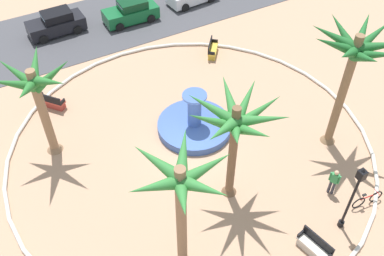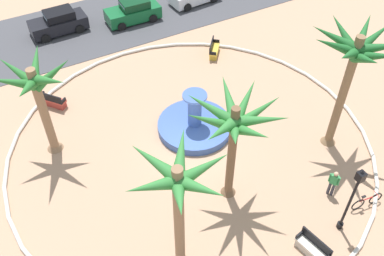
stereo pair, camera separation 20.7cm
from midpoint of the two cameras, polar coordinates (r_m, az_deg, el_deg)
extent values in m
plane|color=tan|center=(23.74, 0.10, -2.39)|extent=(80.00, 80.00, 0.00)
torus|color=silver|center=(23.67, 0.10, -2.23)|extent=(19.57, 19.57, 0.20)
cube|color=#424247|center=(34.15, -11.71, 13.18)|extent=(48.00, 8.00, 0.03)
cylinder|color=#38569E|center=(24.51, 0.58, 0.25)|extent=(4.15, 4.15, 0.45)
cylinder|color=teal|center=(24.54, 0.58, 0.18)|extent=(3.65, 3.65, 0.34)
cylinder|color=#38569E|center=(23.68, 0.60, 2.32)|extent=(0.75, 0.75, 1.95)
cylinder|color=#3D5FAD|center=(23.00, 0.62, 4.23)|extent=(1.33, 1.33, 0.12)
cylinder|color=#8E6B4C|center=(22.96, -18.53, 1.98)|extent=(0.46, 0.46, 5.30)
cone|color=#8E6B4C|center=(24.57, -17.27, -2.13)|extent=(0.87, 0.87, 0.50)
cone|color=#28702D|center=(21.69, -17.53, 6.77)|extent=(2.09, 0.69, 1.56)
cone|color=#28702D|center=(22.31, -19.49, 8.04)|extent=(1.38, 2.19, 1.21)
cone|color=#28702D|center=(22.21, -21.64, 6.90)|extent=(1.67, 2.06, 1.37)
cone|color=#28702D|center=(21.68, -22.19, 5.55)|extent=(2.15, 0.79, 1.44)
cone|color=#28702D|center=(20.84, -20.50, 4.78)|extent=(1.49, 2.16, 1.24)
cone|color=#28702D|center=(20.88, -17.98, 5.88)|extent=(1.64, 2.11, 1.11)
cylinder|color=brown|center=(22.94, 19.31, 4.11)|extent=(0.43, 0.43, 6.73)
cone|color=brown|center=(24.97, 17.65, -1.31)|extent=(0.82, 0.82, 0.50)
cone|color=#1E6028|center=(22.04, 22.95, 10.90)|extent=(2.34, 0.77, 1.32)
cone|color=#1E6028|center=(22.16, 21.78, 11.56)|extent=(2.22, 1.76, 1.27)
cone|color=#1E6028|center=(21.89, 19.48, 11.51)|extent=(0.74, 2.32, 1.43)
cone|color=#1E6028|center=(21.24, 18.42, 11.11)|extent=(1.86, 2.17, 1.22)
cone|color=#1E6028|center=(20.85, 18.58, 10.08)|extent=(2.33, 1.39, 1.39)
cone|color=#1E6028|center=(20.42, 20.09, 8.90)|extent=(2.33, 1.43, 1.37)
cone|color=#1E6028|center=(20.61, 22.01, 8.26)|extent=(1.43, 2.27, 1.57)
cone|color=#1E6028|center=(21.02, 23.35, 8.61)|extent=(1.09, 2.31, 1.56)
cone|color=#1E6028|center=(21.42, 24.04, 9.66)|extent=(2.06, 2.00, 1.24)
cylinder|color=brown|center=(19.70, 5.49, -3.44)|extent=(0.39, 0.39, 5.57)
cone|color=brown|center=(21.64, 5.04, -7.92)|extent=(0.74, 0.74, 0.50)
cone|color=#337F38|center=(18.48, 8.79, 2.06)|extent=(2.33, 0.86, 1.58)
cone|color=#337F38|center=(18.79, 7.23, 3.33)|extent=(2.23, 1.75, 1.49)
cone|color=#337F38|center=(18.74, 5.10, 3.93)|extent=(1.22, 2.41, 1.26)
cone|color=#337F38|center=(18.23, 2.82, 2.56)|extent=(1.88, 2.19, 1.32)
cone|color=#337F38|center=(17.88, 2.88, 0.87)|extent=(2.34, 1.22, 1.59)
cone|color=#337F38|center=(17.29, 4.25, -0.34)|extent=(2.34, 1.58, 1.28)
cone|color=#337F38|center=(17.38, 5.96, -0.98)|extent=(1.71, 2.21, 1.59)
cone|color=#337F38|center=(17.58, 7.99, -0.58)|extent=(0.78, 2.32, 1.60)
cone|color=#337F38|center=(17.93, 9.38, 1.04)|extent=(2.08, 2.02, 1.30)
cylinder|color=#8E6B4C|center=(17.03, -1.34, -12.14)|extent=(0.41, 0.41, 6.28)
cone|color=#337F38|center=(15.00, 1.84, -5.27)|extent=(2.12, 0.83, 1.25)
cone|color=#337F38|center=(15.36, -1.09, -3.41)|extent=(1.63, 2.02, 1.16)
cone|color=#337F38|center=(15.08, -4.55, -4.40)|extent=(1.47, 2.09, 1.04)
cone|color=#337F38|center=(14.52, -4.79, -7.60)|extent=(2.08, 0.61, 1.20)
cone|color=#337F38|center=(14.24, -1.22, -9.17)|extent=(1.32, 2.11, 1.28)
cone|color=#337F38|center=(14.41, 1.48, -7.89)|extent=(1.38, 2.11, 1.19)
cube|color=#B73D33|center=(27.08, -17.48, 3.56)|extent=(1.40, 1.56, 0.12)
cube|color=black|center=(26.78, -17.87, 3.76)|extent=(1.07, 1.29, 0.50)
cube|color=#9C342B|center=(27.24, -17.37, 3.15)|extent=(1.29, 1.43, 0.39)
cube|color=black|center=(27.41, -18.80, 4.14)|extent=(0.40, 0.35, 0.24)
cube|color=black|center=(26.58, -16.25, 3.40)|extent=(0.40, 0.35, 0.24)
cube|color=gold|center=(30.00, 3.16, 10.25)|extent=(1.40, 1.56, 0.12)
cube|color=black|center=(29.85, 2.78, 10.77)|extent=(1.07, 1.29, 0.50)
cube|color=gold|center=(30.14, 3.14, 9.85)|extent=(1.29, 1.43, 0.39)
cube|color=black|center=(30.54, 3.38, 11.25)|extent=(0.40, 0.35, 0.24)
cube|color=black|center=(29.30, 2.96, 9.66)|extent=(0.40, 0.35, 0.24)
cube|color=beige|center=(20.25, 15.71, -14.87)|extent=(0.79, 1.66, 0.12)
cube|color=black|center=(20.11, 16.26, -14.07)|extent=(0.38, 1.59, 0.50)
cube|color=#B6ADA0|center=(20.46, 15.57, -15.23)|extent=(0.73, 1.53, 0.39)
cube|color=black|center=(20.30, 14.14, -13.35)|extent=(0.46, 0.16, 0.24)
cylinder|color=black|center=(20.39, 20.03, -9.41)|extent=(0.12, 0.12, 3.45)
cylinder|color=black|center=(21.63, 19.01, -11.89)|extent=(0.28, 0.28, 0.30)
cube|color=black|center=(18.94, 21.46, -5.92)|extent=(0.32, 0.32, 0.44)
sphere|color=#F2EDCC|center=(18.94, 21.46, -5.92)|extent=(0.22, 0.22, 0.22)
cone|color=black|center=(18.74, 21.68, -5.37)|extent=(0.20, 0.20, 0.18)
torus|color=black|center=(22.87, 23.06, -8.45)|extent=(0.72, 0.15, 0.72)
torus|color=black|center=(22.33, 21.10, -9.32)|extent=(0.72, 0.15, 0.72)
cylinder|color=#B21919|center=(22.42, 22.25, -8.52)|extent=(0.95, 0.17, 0.05)
cylinder|color=#B21919|center=(22.12, 21.66, -8.60)|extent=(0.04, 0.04, 0.30)
cube|color=black|center=(21.99, 21.77, -8.33)|extent=(0.21, 0.12, 0.06)
cylinder|color=#B21919|center=(22.58, 23.22, -7.93)|extent=(0.09, 0.44, 0.03)
cylinder|color=#33333D|center=(22.43, 18.15, -7.62)|extent=(0.14, 0.14, 0.84)
cylinder|color=#33333D|center=(22.44, 17.73, -7.43)|extent=(0.14, 0.14, 0.84)
cube|color=#338C4C|center=(21.91, 18.34, -6.40)|extent=(0.33, 0.39, 0.56)
sphere|color=tan|center=(21.61, 18.58, -5.73)|extent=(0.22, 0.22, 0.22)
cylinder|color=#338C4C|center=(21.89, 18.87, -6.63)|extent=(0.09, 0.09, 0.53)
cylinder|color=#338C4C|center=(21.92, 17.82, -6.16)|extent=(0.09, 0.09, 0.53)
cube|color=black|center=(33.59, -16.87, 12.82)|extent=(4.03, 1.76, 0.90)
cube|color=black|center=(33.26, -16.80, 13.99)|extent=(2.02, 1.48, 0.60)
cube|color=#333D47|center=(33.16, -18.27, 13.37)|extent=(0.31, 1.36, 0.51)
cylinder|color=black|center=(32.85, -18.37, 11.02)|extent=(0.64, 0.23, 0.64)
cylinder|color=black|center=(34.30, -19.17, 12.32)|extent=(0.64, 0.23, 0.64)
cylinder|color=black|center=(33.25, -14.27, 12.40)|extent=(0.64, 0.23, 0.64)
cylinder|color=black|center=(34.68, -15.21, 13.64)|extent=(0.64, 0.23, 0.64)
cube|color=#145B2D|center=(33.81, -7.54, 14.62)|extent=(4.04, 1.79, 0.90)
cube|color=#0C371B|center=(33.51, -7.33, 15.79)|extent=(2.03, 1.49, 0.60)
cube|color=#333D47|center=(33.30, -8.80, 15.27)|extent=(0.32, 1.37, 0.51)
cylinder|color=black|center=(32.95, -8.97, 12.94)|extent=(0.64, 0.23, 0.64)
cylinder|color=black|center=(34.35, -10.01, 14.23)|extent=(0.64, 0.23, 0.64)
cylinder|color=black|center=(33.65, -4.92, 14.06)|extent=(0.64, 0.23, 0.64)
cylinder|color=black|center=(35.03, -6.08, 15.30)|extent=(0.64, 0.23, 0.64)
cylinder|color=black|center=(34.94, -0.43, 15.47)|extent=(0.66, 0.27, 0.64)
camera|label=1|loc=(0.10, -89.75, 0.25)|focal=40.85mm
camera|label=2|loc=(0.10, 90.25, -0.25)|focal=40.85mm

